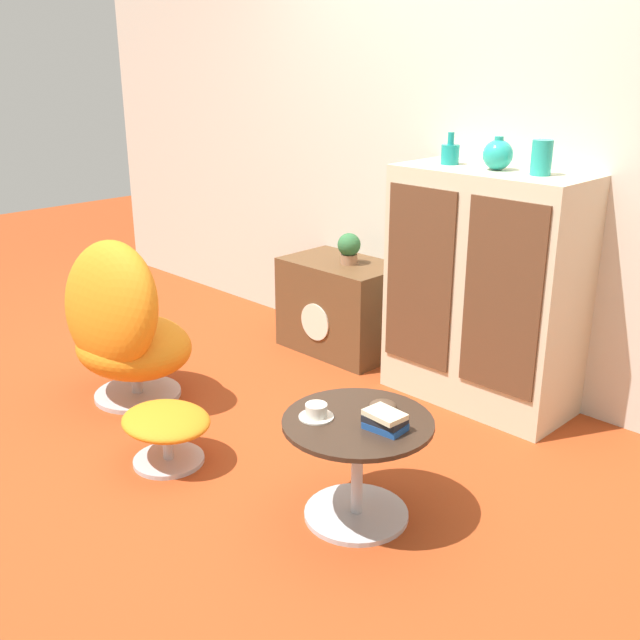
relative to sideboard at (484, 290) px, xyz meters
The scene contains 14 objects.
ground_plane 1.36m from the sideboard, 107.71° to the right, with size 12.00×12.00×0.00m, color #9E3D19.
wall_back 0.84m from the sideboard, 146.17° to the left, with size 6.40×0.06×2.60m.
sideboard is the anchor object (origin of this frame).
tv_console 1.01m from the sideboard, behind, with size 0.69×0.44×0.54m.
egg_chair 1.80m from the sideboard, 134.42° to the right, with size 0.70×0.65×0.87m.
ottoman 1.65m from the sideboard, 111.40° to the right, with size 0.42×0.36×0.24m.
coffee_table 1.28m from the sideboard, 77.54° to the right, with size 0.56×0.56×0.41m.
vase_leftmost 0.68m from the sideboard, behind, with size 0.09×0.09×0.15m.
vase_inner_left 0.65m from the sideboard, 13.25° to the left, with size 0.14×0.14×0.15m.
vase_inner_right 0.70m from the sideboard, ahead, with size 0.09×0.09×0.15m.
potted_plant 0.91m from the sideboard, behind, with size 0.13×0.13×0.18m.
teacup 1.32m from the sideboard, 83.70° to the right, with size 0.13×0.13×0.05m.
book_stack 1.26m from the sideboard, 72.24° to the right, with size 0.16×0.12×0.07m.
bowl 1.13m from the sideboard, 75.54° to the right, with size 0.10×0.10×0.04m.
Camera 1 is at (2.28, -1.88, 1.68)m, focal length 42.00 mm.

